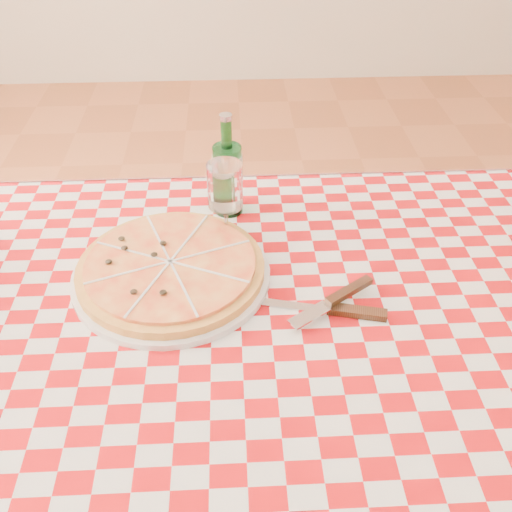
% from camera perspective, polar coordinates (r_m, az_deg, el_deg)
% --- Properties ---
extents(dining_table, '(1.20, 0.80, 0.75)m').
position_cam_1_polar(dining_table, '(1.12, 1.19, -8.25)').
color(dining_table, brown).
rests_on(dining_table, ground).
extents(tablecloth, '(1.30, 0.90, 0.01)m').
position_cam_1_polar(tablecloth, '(1.05, 1.26, -4.73)').
color(tablecloth, '#97090D').
rests_on(tablecloth, dining_table).
extents(pizza_plate, '(0.49, 0.49, 0.05)m').
position_cam_1_polar(pizza_plate, '(1.10, -8.52, -1.15)').
color(pizza_plate, '#BE7C3F').
rests_on(pizza_plate, tablecloth).
extents(water_bottle, '(0.07, 0.07, 0.23)m').
position_cam_1_polar(water_bottle, '(1.22, -2.87, 9.04)').
color(water_bottle, '#196425').
rests_on(water_bottle, tablecloth).
extents(wine_glass, '(0.08, 0.08, 0.18)m').
position_cam_1_polar(wine_glass, '(1.14, -3.05, 5.21)').
color(wine_glass, white).
rests_on(wine_glass, tablecloth).
extents(cutlery, '(0.31, 0.28, 0.03)m').
position_cam_1_polar(cutlery, '(1.03, 7.17, -4.92)').
color(cutlery, silver).
rests_on(cutlery, tablecloth).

